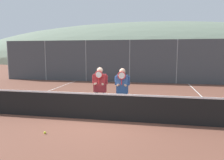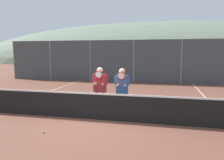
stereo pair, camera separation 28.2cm
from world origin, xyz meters
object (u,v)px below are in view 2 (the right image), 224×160
(player_leftmost, at_px, (100,86))
(tennis_ball_on_court, at_px, (43,132))
(car_far_left, at_px, (66,67))
(car_left_of_center, at_px, (113,67))
(car_center, at_px, (165,68))
(player_center_left, at_px, (122,88))

(player_leftmost, height_order, tennis_ball_on_court, player_leftmost)
(car_far_left, bearing_deg, car_left_of_center, 3.19)
(player_leftmost, xyz_separation_m, tennis_ball_on_court, (-1.07, -2.27, -1.03))
(car_left_of_center, bearing_deg, car_far_left, -176.81)
(car_far_left, height_order, car_left_of_center, car_left_of_center)
(car_left_of_center, bearing_deg, car_center, 0.18)
(player_center_left, distance_m, car_left_of_center, 12.71)
(player_center_left, relative_size, car_far_left, 0.44)
(player_leftmost, bearing_deg, car_center, 78.48)
(player_center_left, bearing_deg, car_left_of_center, 104.38)
(car_far_left, distance_m, car_left_of_center, 4.65)
(car_far_left, bearing_deg, tennis_ball_on_court, -67.64)
(player_leftmost, bearing_deg, car_left_of_center, 100.64)
(player_center_left, bearing_deg, tennis_ball_on_court, -130.88)
(player_center_left, xyz_separation_m, car_center, (1.65, 12.33, -0.15))
(tennis_ball_on_court, bearing_deg, player_center_left, 49.12)
(player_center_left, bearing_deg, car_center, 82.37)
(player_leftmost, height_order, car_left_of_center, car_left_of_center)
(player_center_left, xyz_separation_m, tennis_ball_on_court, (-1.92, -2.22, -1.01))
(player_center_left, xyz_separation_m, car_left_of_center, (-3.16, 12.31, -0.11))
(car_left_of_center, bearing_deg, player_center_left, -75.62)
(player_leftmost, distance_m, car_center, 12.53)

